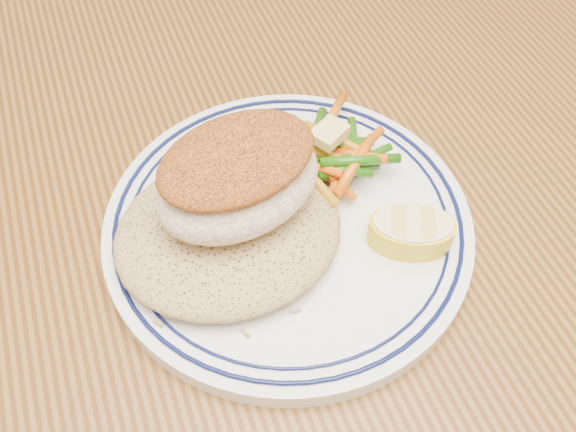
{
  "coord_description": "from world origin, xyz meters",
  "views": [
    {
      "loc": [
        -0.12,
        -0.24,
        1.13
      ],
      "look_at": [
        -0.03,
        0.01,
        0.77
      ],
      "focal_mm": 40.0,
      "sensor_mm": 36.0,
      "label": 1
    }
  ],
  "objects_px": {
    "rice_pilaf": "(228,229)",
    "vegetable_pile": "(328,159)",
    "lemon_wedge": "(411,230)",
    "plate": "(288,225)",
    "dining_table": "(325,299)",
    "fish_fillet": "(238,177)"
  },
  "relations": [
    {
      "from": "dining_table",
      "to": "plate",
      "type": "distance_m",
      "value": 0.11
    },
    {
      "from": "fish_fillet",
      "to": "dining_table",
      "type": "bearing_deg",
      "value": -15.66
    },
    {
      "from": "plate",
      "to": "rice_pilaf",
      "type": "xyz_separation_m",
      "value": [
        -0.04,
        -0.0,
        0.02
      ]
    },
    {
      "from": "vegetable_pile",
      "to": "fish_fillet",
      "type": "bearing_deg",
      "value": -161.03
    },
    {
      "from": "dining_table",
      "to": "vegetable_pile",
      "type": "bearing_deg",
      "value": 72.3
    },
    {
      "from": "dining_table",
      "to": "fish_fillet",
      "type": "distance_m",
      "value": 0.18
    },
    {
      "from": "plate",
      "to": "fish_fillet",
      "type": "xyz_separation_m",
      "value": [
        -0.03,
        0.01,
        0.06
      ]
    },
    {
      "from": "dining_table",
      "to": "lemon_wedge",
      "type": "distance_m",
      "value": 0.14
    },
    {
      "from": "dining_table",
      "to": "vegetable_pile",
      "type": "height_order",
      "value": "vegetable_pile"
    },
    {
      "from": "dining_table",
      "to": "vegetable_pile",
      "type": "relative_size",
      "value": 13.98
    },
    {
      "from": "vegetable_pile",
      "to": "dining_table",
      "type": "bearing_deg",
      "value": -107.7
    },
    {
      "from": "rice_pilaf",
      "to": "vegetable_pile",
      "type": "distance_m",
      "value": 0.09
    },
    {
      "from": "plate",
      "to": "dining_table",
      "type": "bearing_deg",
      "value": -19.07
    },
    {
      "from": "fish_fillet",
      "to": "lemon_wedge",
      "type": "distance_m",
      "value": 0.12
    },
    {
      "from": "plate",
      "to": "fish_fillet",
      "type": "distance_m",
      "value": 0.07
    },
    {
      "from": "vegetable_pile",
      "to": "plate",
      "type": "bearing_deg",
      "value": -142.99
    },
    {
      "from": "rice_pilaf",
      "to": "vegetable_pile",
      "type": "bearing_deg",
      "value": 22.07
    },
    {
      "from": "plate",
      "to": "vegetable_pile",
      "type": "distance_m",
      "value": 0.06
    },
    {
      "from": "plate",
      "to": "rice_pilaf",
      "type": "distance_m",
      "value": 0.05
    },
    {
      "from": "lemon_wedge",
      "to": "vegetable_pile",
      "type": "bearing_deg",
      "value": 109.7
    },
    {
      "from": "rice_pilaf",
      "to": "vegetable_pile",
      "type": "xyz_separation_m",
      "value": [
        0.09,
        0.04,
        -0.0
      ]
    },
    {
      "from": "fish_fillet",
      "to": "vegetable_pile",
      "type": "distance_m",
      "value": 0.09
    }
  ]
}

